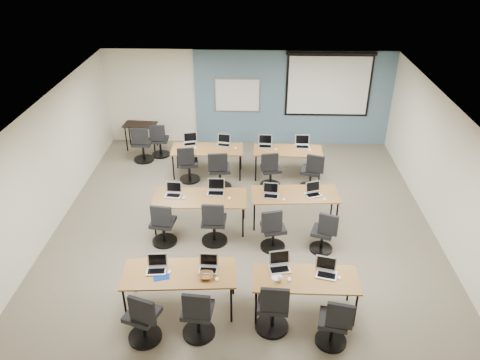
{
  "coord_description": "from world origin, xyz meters",
  "views": [
    {
      "loc": [
        0.2,
        -8.09,
        5.8
      ],
      "look_at": [
        -0.09,
        0.4,
        1.01
      ],
      "focal_mm": 35.0,
      "sensor_mm": 36.0,
      "label": 1
    }
  ],
  "objects_px": {
    "laptop_11": "(302,144)",
    "task_chair_1": "(198,317)",
    "task_chair_4": "(163,227)",
    "task_chair_5": "(214,226)",
    "laptop_6": "(271,193)",
    "task_chair_6": "(273,233)",
    "task_chair_2": "(273,311)",
    "training_table_mid_right": "(295,196)",
    "training_table_mid_left": "(200,199)",
    "task_chair_11": "(312,174)",
    "laptop_9": "(224,142)",
    "laptop_3": "(326,270)",
    "training_table_back_left": "(207,150)",
    "laptop_0": "(157,267)",
    "laptop_2": "(280,264)",
    "task_chair_0": "(143,321)",
    "laptop_8": "(190,141)",
    "training_table_front_right": "(305,280)",
    "utility_table": "(140,127)",
    "task_chair_3": "(334,326)",
    "laptop_5": "(216,189)",
    "laptop_1": "(208,266)",
    "laptop_4": "(173,192)",
    "task_chair_7": "(324,235)",
    "training_table_front_left": "(179,275)",
    "projector_screen": "(329,81)",
    "training_table_back_right": "(288,152)",
    "task_chair_10": "(270,173)",
    "whiteboard": "(237,95)",
    "task_chair_8": "(188,167)",
    "laptop_10": "(265,143)",
    "spare_chair_b": "(142,147)",
    "laptop_7": "(313,191)",
    "spare_chair_a": "(160,143)",
    "task_chair_9": "(219,173)"
  },
  "relations": [
    {
      "from": "laptop_9",
      "to": "laptop_3",
      "type": "bearing_deg",
      "value": -58.18
    },
    {
      "from": "laptop_9",
      "to": "laptop_11",
      "type": "distance_m",
      "value": 1.99
    },
    {
      "from": "laptop_4",
      "to": "laptop_1",
      "type": "bearing_deg",
      "value": -63.88
    },
    {
      "from": "laptop_1",
      "to": "task_chair_2",
      "type": "relative_size",
      "value": 0.3
    },
    {
      "from": "task_chair_4",
      "to": "task_chair_5",
      "type": "xyz_separation_m",
      "value": [
        1.01,
        0.06,
        0.01
      ]
    },
    {
      "from": "training_table_front_right",
      "to": "laptop_5",
      "type": "bearing_deg",
      "value": 122.42
    },
    {
      "from": "task_chair_2",
      "to": "training_table_mid_right",
      "type": "bearing_deg",
      "value": 83.25
    },
    {
      "from": "task_chair_3",
      "to": "spare_chair_b",
      "type": "relative_size",
      "value": 0.95
    },
    {
      "from": "task_chair_7",
      "to": "training_table_back_left",
      "type": "bearing_deg",
      "value": 148.2
    },
    {
      "from": "training_table_back_left",
      "to": "laptop_8",
      "type": "relative_size",
      "value": 5.12
    },
    {
      "from": "laptop_10",
      "to": "task_chair_10",
      "type": "bearing_deg",
      "value": -79.23
    },
    {
      "from": "training_table_front_right",
      "to": "laptop_5",
      "type": "relative_size",
      "value": 4.7
    },
    {
      "from": "laptop_8",
      "to": "task_chair_8",
      "type": "bearing_deg",
      "value": -101.67
    },
    {
      "from": "laptop_11",
      "to": "task_chair_1",
      "type": "bearing_deg",
      "value": -109.07
    },
    {
      "from": "training_table_mid_left",
      "to": "task_chair_11",
      "type": "distance_m",
      "value": 3.02
    },
    {
      "from": "task_chair_8",
      "to": "laptop_9",
      "type": "relative_size",
      "value": 2.99
    },
    {
      "from": "laptop_3",
      "to": "task_chair_5",
      "type": "height_order",
      "value": "task_chair_5"
    },
    {
      "from": "laptop_4",
      "to": "task_chair_7",
      "type": "height_order",
      "value": "laptop_4"
    },
    {
      "from": "task_chair_4",
      "to": "task_chair_3",
      "type": "bearing_deg",
      "value": -31.54
    },
    {
      "from": "task_chair_0",
      "to": "laptop_8",
      "type": "distance_m",
      "value": 5.75
    },
    {
      "from": "laptop_0",
      "to": "laptop_7",
      "type": "height_order",
      "value": "same"
    },
    {
      "from": "whiteboard",
      "to": "task_chair_1",
      "type": "xyz_separation_m",
      "value": [
        -0.33,
        -7.3,
        -1.04
      ]
    },
    {
      "from": "training_table_front_right",
      "to": "laptop_3",
      "type": "height_order",
      "value": "laptop_3"
    },
    {
      "from": "training_table_back_left",
      "to": "laptop_0",
      "type": "distance_m",
      "value": 4.63
    },
    {
      "from": "whiteboard",
      "to": "task_chair_4",
      "type": "distance_m",
      "value": 5.2
    },
    {
      "from": "laptop_4",
      "to": "task_chair_6",
      "type": "distance_m",
      "value": 2.25
    },
    {
      "from": "training_table_front_right",
      "to": "utility_table",
      "type": "distance_m",
      "value": 7.44
    },
    {
      "from": "laptop_4",
      "to": "task_chair_7",
      "type": "distance_m",
      "value": 3.2
    },
    {
      "from": "task_chair_10",
      "to": "laptop_9",
      "type": "bearing_deg",
      "value": 132.02
    },
    {
      "from": "training_table_front_left",
      "to": "laptop_11",
      "type": "distance_m",
      "value": 5.47
    },
    {
      "from": "projector_screen",
      "to": "training_table_back_right",
      "type": "height_order",
      "value": "projector_screen"
    },
    {
      "from": "laptop_0",
      "to": "task_chair_5",
      "type": "relative_size",
      "value": 0.32
    },
    {
      "from": "training_table_front_left",
      "to": "task_chair_7",
      "type": "bearing_deg",
      "value": 27.91
    },
    {
      "from": "laptop_6",
      "to": "task_chair_6",
      "type": "distance_m",
      "value": 0.95
    },
    {
      "from": "training_table_back_right",
      "to": "training_table_front_right",
      "type": "bearing_deg",
      "value": -88.3
    },
    {
      "from": "laptop_1",
      "to": "task_chair_3",
      "type": "height_order",
      "value": "task_chair_3"
    },
    {
      "from": "laptop_3",
      "to": "laptop_10",
      "type": "bearing_deg",
      "value": 114.93
    },
    {
      "from": "laptop_2",
      "to": "task_chair_2",
      "type": "bearing_deg",
      "value": -111.12
    },
    {
      "from": "whiteboard",
      "to": "task_chair_11",
      "type": "bearing_deg",
      "value": -54.4
    },
    {
      "from": "training_table_front_right",
      "to": "task_chair_2",
      "type": "relative_size",
      "value": 1.67
    },
    {
      "from": "task_chair_2",
      "to": "task_chair_9",
      "type": "bearing_deg",
      "value": 107.95
    },
    {
      "from": "task_chair_0",
      "to": "task_chair_6",
      "type": "bearing_deg",
      "value": 68.75
    },
    {
      "from": "training_table_mid_right",
      "to": "task_chair_6",
      "type": "relative_size",
      "value": 1.86
    },
    {
      "from": "task_chair_3",
      "to": "training_table_mid_left",
      "type": "bearing_deg",
      "value": 139.28
    },
    {
      "from": "training_table_mid_left",
      "to": "task_chair_3",
      "type": "distance_m",
      "value": 3.91
    },
    {
      "from": "laptop_7",
      "to": "laptop_9",
      "type": "height_order",
      "value": "laptop_9"
    },
    {
      "from": "laptop_4",
      "to": "task_chair_10",
      "type": "relative_size",
      "value": 0.33
    },
    {
      "from": "task_chair_3",
      "to": "spare_chair_a",
      "type": "relative_size",
      "value": 0.99
    },
    {
      "from": "training_table_front_left",
      "to": "task_chair_11",
      "type": "relative_size",
      "value": 1.87
    },
    {
      "from": "task_chair_1",
      "to": "projector_screen",
      "type": "bearing_deg",
      "value": 73.69
    }
  ]
}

